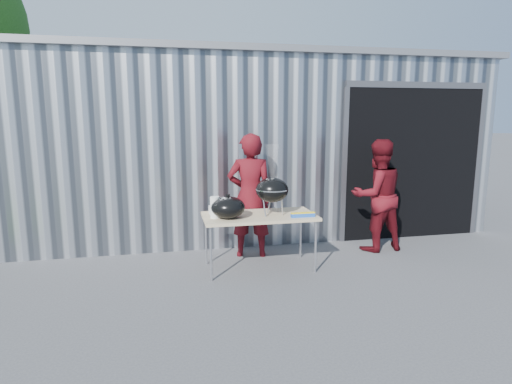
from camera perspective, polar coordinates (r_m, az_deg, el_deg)
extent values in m
plane|color=#404043|center=(5.21, -2.63, -13.10)|extent=(80.00, 80.00, 0.00)
cube|color=#B8BDC5|center=(9.58, -2.66, 6.78)|extent=(8.00, 6.00, 3.00)
cube|color=slate|center=(9.61, -2.74, 16.04)|extent=(8.20, 6.20, 0.10)
cube|color=black|center=(8.14, 18.03, 3.94)|extent=(2.40, 1.20, 2.50)
cube|color=#4C4C51|center=(7.63, 20.77, 13.20)|extent=(2.52, 0.08, 0.10)
cube|color=tan|center=(5.73, 0.45, -3.25)|extent=(1.50, 0.75, 0.04)
cylinder|color=silver|center=(5.43, -6.02, -8.20)|extent=(0.03, 0.03, 0.71)
cylinder|color=silver|center=(5.73, 7.95, -7.25)|extent=(0.03, 0.03, 0.71)
cylinder|color=silver|center=(6.02, -6.68, -6.35)|extent=(0.03, 0.03, 0.71)
cylinder|color=silver|center=(6.30, 5.98, -5.60)|extent=(0.03, 0.03, 0.71)
ellipsoid|color=black|center=(5.66, 2.16, 0.28)|extent=(0.44, 0.44, 0.33)
cylinder|color=silver|center=(5.66, 2.16, 0.39)|extent=(0.45, 0.45, 0.02)
cylinder|color=silver|center=(5.66, 2.16, 0.52)|extent=(0.42, 0.42, 0.01)
cylinder|color=silver|center=(5.84, 1.81, -1.60)|extent=(0.02, 0.02, 0.24)
cylinder|color=silver|center=(5.61, 1.12, -2.08)|extent=(0.02, 0.02, 0.24)
cylinder|color=silver|center=(5.67, 3.51, -1.97)|extent=(0.02, 0.02, 0.24)
cylinder|color=#BB5E43|center=(5.63, 0.87, 0.62)|extent=(0.02, 0.14, 0.02)
cylinder|color=#BB5E43|center=(5.64, 1.30, 0.63)|extent=(0.02, 0.14, 0.02)
cylinder|color=#BB5E43|center=(5.65, 1.73, 0.65)|extent=(0.02, 0.14, 0.02)
cylinder|color=#BB5E43|center=(5.66, 2.16, 0.66)|extent=(0.02, 0.14, 0.02)
cylinder|color=#BB5E43|center=(5.67, 2.59, 0.68)|extent=(0.02, 0.14, 0.02)
cylinder|color=#BB5E43|center=(5.68, 3.02, 0.69)|extent=(0.02, 0.14, 0.02)
cylinder|color=#BB5E43|center=(5.69, 3.44, 0.71)|extent=(0.02, 0.14, 0.02)
cone|color=silver|center=(5.62, 2.18, 3.54)|extent=(0.20, 0.20, 0.55)
ellipsoid|color=black|center=(5.52, -3.75, -2.06)|extent=(0.44, 0.44, 0.29)
cylinder|color=black|center=(5.49, -3.77, -0.44)|extent=(0.05, 0.05, 0.03)
cylinder|color=white|center=(5.55, -5.52, -2.05)|extent=(0.12, 0.12, 0.28)
cube|color=white|center=(5.83, -5.30, -2.37)|extent=(0.20, 0.15, 0.10)
cube|color=blue|center=(5.62, 6.27, -3.10)|extent=(0.32, 0.06, 0.05)
cube|color=yellow|center=(5.62, 6.27, -2.79)|extent=(0.32, 0.06, 0.01)
imported|color=#4E0B12|center=(6.24, -0.80, -0.49)|extent=(0.73, 0.55, 1.81)
imported|color=#4E0B12|center=(6.79, 15.83, -0.43)|extent=(0.88, 0.71, 1.71)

